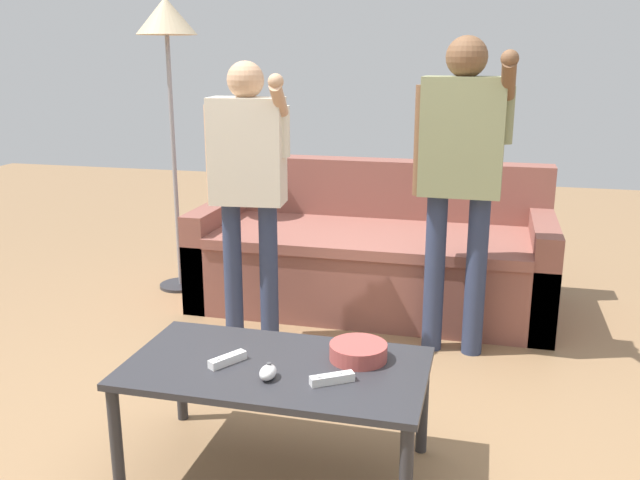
{
  "coord_description": "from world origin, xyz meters",
  "views": [
    {
      "loc": [
        0.69,
        -2.39,
        1.5
      ],
      "look_at": [
        0.01,
        0.33,
        0.74
      ],
      "focal_mm": 38.23,
      "sensor_mm": 36.0,
      "label": 1
    }
  ],
  "objects_px": {
    "snack_bowl": "(358,352)",
    "player_right": "(461,161)",
    "couch": "(373,256)",
    "game_remote_nunchuk": "(267,372)",
    "game_remote_wand_near": "(228,360)",
    "game_remote_wand_far": "(332,379)",
    "floor_lamp": "(167,36)",
    "coffee_table": "(276,377)",
    "player_left": "(248,173)"
  },
  "relations": [
    {
      "from": "player_left",
      "to": "game_remote_wand_near",
      "type": "height_order",
      "value": "player_left"
    },
    {
      "from": "couch",
      "to": "player_left",
      "type": "height_order",
      "value": "player_left"
    },
    {
      "from": "snack_bowl",
      "to": "coffee_table",
      "type": "bearing_deg",
      "value": -157.1
    },
    {
      "from": "game_remote_nunchuk",
      "to": "floor_lamp",
      "type": "relative_size",
      "value": 0.05
    },
    {
      "from": "player_right",
      "to": "game_remote_wand_near",
      "type": "distance_m",
      "value": 1.58
    },
    {
      "from": "snack_bowl",
      "to": "game_remote_nunchuk",
      "type": "bearing_deg",
      "value": -140.21
    },
    {
      "from": "snack_bowl",
      "to": "player_right",
      "type": "relative_size",
      "value": 0.13
    },
    {
      "from": "coffee_table",
      "to": "game_remote_wand_near",
      "type": "height_order",
      "value": "game_remote_wand_near"
    },
    {
      "from": "snack_bowl",
      "to": "game_remote_nunchuk",
      "type": "xyz_separation_m",
      "value": [
        -0.27,
        -0.23,
        -0.01
      ]
    },
    {
      "from": "player_right",
      "to": "couch",
      "type": "bearing_deg",
      "value": 129.81
    },
    {
      "from": "player_left",
      "to": "coffee_table",
      "type": "bearing_deg",
      "value": -65.88
    },
    {
      "from": "game_remote_nunchuk",
      "to": "floor_lamp",
      "type": "distance_m",
      "value": 2.61
    },
    {
      "from": "snack_bowl",
      "to": "game_remote_wand_near",
      "type": "height_order",
      "value": "snack_bowl"
    },
    {
      "from": "player_right",
      "to": "floor_lamp",
      "type": "bearing_deg",
      "value": 161.9
    },
    {
      "from": "floor_lamp",
      "to": "game_remote_wand_far",
      "type": "relative_size",
      "value": 12.39
    },
    {
      "from": "snack_bowl",
      "to": "player_left",
      "type": "bearing_deg",
      "value": 128.38
    },
    {
      "from": "floor_lamp",
      "to": "game_remote_wand_far",
      "type": "distance_m",
      "value": 2.71
    },
    {
      "from": "player_left",
      "to": "couch",
      "type": "bearing_deg",
      "value": 57.4
    },
    {
      "from": "couch",
      "to": "floor_lamp",
      "type": "bearing_deg",
      "value": -178.3
    },
    {
      "from": "floor_lamp",
      "to": "game_remote_wand_near",
      "type": "height_order",
      "value": "floor_lamp"
    },
    {
      "from": "couch",
      "to": "coffee_table",
      "type": "height_order",
      "value": "couch"
    },
    {
      "from": "snack_bowl",
      "to": "player_right",
      "type": "bearing_deg",
      "value": 75.88
    },
    {
      "from": "couch",
      "to": "coffee_table",
      "type": "relative_size",
      "value": 1.97
    },
    {
      "from": "couch",
      "to": "game_remote_nunchuk",
      "type": "distance_m",
      "value": 2.0
    },
    {
      "from": "game_remote_nunchuk",
      "to": "snack_bowl",
      "type": "bearing_deg",
      "value": 39.79
    },
    {
      "from": "coffee_table",
      "to": "game_remote_wand_near",
      "type": "bearing_deg",
      "value": -169.17
    },
    {
      "from": "snack_bowl",
      "to": "game_remote_wand_near",
      "type": "relative_size",
      "value": 1.45
    },
    {
      "from": "coffee_table",
      "to": "snack_bowl",
      "type": "xyz_separation_m",
      "value": [
        0.28,
        0.12,
        0.08
      ]
    },
    {
      "from": "couch",
      "to": "floor_lamp",
      "type": "relative_size",
      "value": 1.15
    },
    {
      "from": "coffee_table",
      "to": "player_right",
      "type": "xyz_separation_m",
      "value": [
        0.56,
        1.25,
        0.62
      ]
    },
    {
      "from": "floor_lamp",
      "to": "player_left",
      "type": "height_order",
      "value": "floor_lamp"
    },
    {
      "from": "player_left",
      "to": "player_right",
      "type": "xyz_separation_m",
      "value": [
        1.04,
        0.17,
        0.07
      ]
    },
    {
      "from": "couch",
      "to": "floor_lamp",
      "type": "height_order",
      "value": "floor_lamp"
    },
    {
      "from": "player_left",
      "to": "game_remote_wand_near",
      "type": "distance_m",
      "value": 1.25
    },
    {
      "from": "couch",
      "to": "game_remote_nunchuk",
      "type": "relative_size",
      "value": 24.12
    },
    {
      "from": "coffee_table",
      "to": "player_left",
      "type": "height_order",
      "value": "player_left"
    },
    {
      "from": "couch",
      "to": "game_remote_wand_near",
      "type": "distance_m",
      "value": 1.93
    },
    {
      "from": "game_remote_wand_far",
      "to": "coffee_table",
      "type": "bearing_deg",
      "value": 159.02
    },
    {
      "from": "game_remote_nunchuk",
      "to": "player_left",
      "type": "height_order",
      "value": "player_left"
    },
    {
      "from": "snack_bowl",
      "to": "game_remote_wand_far",
      "type": "relative_size",
      "value": 1.42
    },
    {
      "from": "snack_bowl",
      "to": "game_remote_wand_far",
      "type": "height_order",
      "value": "snack_bowl"
    },
    {
      "from": "couch",
      "to": "game_remote_nunchuk",
      "type": "bearing_deg",
      "value": -90.84
    },
    {
      "from": "coffee_table",
      "to": "game_remote_nunchuk",
      "type": "height_order",
      "value": "game_remote_nunchuk"
    },
    {
      "from": "coffee_table",
      "to": "game_remote_wand_near",
      "type": "xyz_separation_m",
      "value": [
        -0.17,
        -0.03,
        0.06
      ]
    },
    {
      "from": "coffee_table",
      "to": "player_right",
      "type": "height_order",
      "value": "player_right"
    },
    {
      "from": "floor_lamp",
      "to": "game_remote_wand_near",
      "type": "distance_m",
      "value": 2.47
    },
    {
      "from": "game_remote_wand_near",
      "to": "game_remote_wand_far",
      "type": "bearing_deg",
      "value": -7.78
    },
    {
      "from": "player_right",
      "to": "game_remote_wand_far",
      "type": "relative_size",
      "value": 10.71
    },
    {
      "from": "game_remote_wand_near",
      "to": "player_right",
      "type": "bearing_deg",
      "value": 60.18
    },
    {
      "from": "game_remote_wand_far",
      "to": "game_remote_wand_near",
      "type": "bearing_deg",
      "value": 172.22
    }
  ]
}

